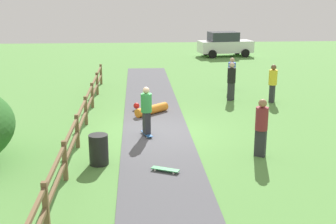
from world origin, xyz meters
name	(u,v)px	position (x,y,z in m)	size (l,w,h in m)	color
ground_plane	(156,133)	(0.00, 0.00, 0.00)	(60.00, 60.00, 0.00)	#568E42
asphalt_path	(156,133)	(0.00, 0.00, 0.01)	(2.40, 28.00, 0.02)	#515156
wooden_fence	(82,117)	(-2.60, 0.00, 0.67)	(0.12, 18.12, 1.10)	brown
trash_bin	(99,150)	(-1.80, -2.80, 0.45)	(0.56, 0.56, 0.90)	black
skater_riding	(146,109)	(-0.35, -0.30, 0.98)	(0.47, 0.82, 1.73)	#265999
skater_fallen	(151,109)	(-0.11, 2.60, 0.20)	(1.48, 1.50, 0.36)	orange
skateboard_loose	(165,169)	(0.09, -3.54, 0.09)	(0.81, 0.53, 0.08)	#338C4C
bystander_yellow	(273,82)	(5.51, 4.24, 0.96)	(0.52, 0.52, 1.74)	#2D2D33
bystander_blue	(232,73)	(4.21, 6.91, 0.92)	(0.44, 0.44, 1.68)	#2D2D33
bystander_maroon	(261,125)	(3.06, -2.49, 0.99)	(0.53, 0.53, 1.80)	#2D2D33
bystander_black	(231,80)	(3.72, 4.75, 0.98)	(0.54, 0.54, 1.78)	#2D2D33
parked_car_white	(225,44)	(6.38, 19.46, 0.96)	(4.40, 2.46, 1.92)	silver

